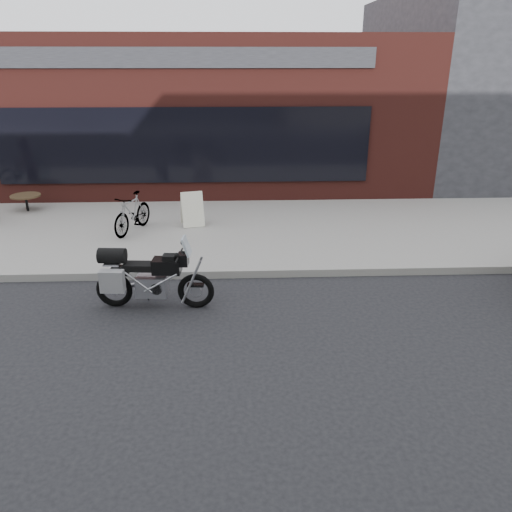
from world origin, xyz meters
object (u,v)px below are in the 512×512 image
object	(u,v)px
sandwich_sign	(192,208)
bicycle_rear	(132,213)
cafe_table	(25,196)
motorcycle	(146,278)

from	to	relation	value
sandwich_sign	bicycle_rear	bearing A→B (deg)	-174.96
bicycle_rear	sandwich_sign	size ratio (longest dim) A/B	1.83
sandwich_sign	cafe_table	xyz separation A→B (m)	(-4.43, 1.37, -0.01)
motorcycle	cafe_table	distance (m)	6.65
motorcycle	bicycle_rear	size ratio (longest dim) A/B	1.32
bicycle_rear	cafe_table	bearing A→B (deg)	170.81
motorcycle	sandwich_sign	bearing A→B (deg)	87.80
motorcycle	bicycle_rear	distance (m)	3.61
sandwich_sign	motorcycle	bearing A→B (deg)	-110.40
sandwich_sign	cafe_table	world-z (taller)	sandwich_sign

